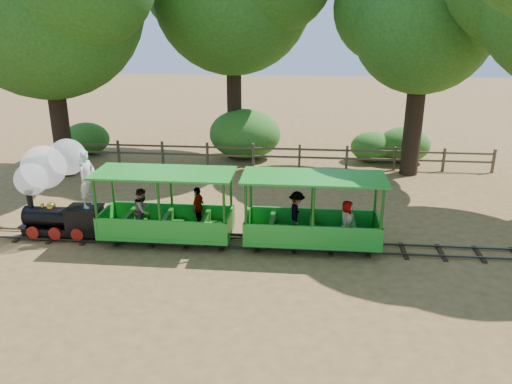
# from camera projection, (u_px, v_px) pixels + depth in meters

# --- Properties ---
(ground) EXTENTS (90.00, 90.00, 0.00)m
(ground) POSITION_uv_depth(u_px,v_px,m) (259.00, 246.00, 14.07)
(ground) COLOR #A37746
(ground) RESTS_ON ground
(track) EXTENTS (22.00, 1.00, 0.10)m
(track) POSITION_uv_depth(u_px,v_px,m) (259.00, 244.00, 14.05)
(track) COLOR #3F3D3A
(track) RESTS_ON ground
(locomotive) EXTENTS (2.59, 1.22, 2.98)m
(locomotive) POSITION_uv_depth(u_px,v_px,m) (54.00, 182.00, 14.13)
(locomotive) COLOR black
(locomotive) RESTS_ON ground
(carriage_front) EXTENTS (3.84, 1.57, 2.00)m
(carriage_front) POSITION_uv_depth(u_px,v_px,m) (166.00, 215.00, 14.04)
(carriage_front) COLOR green
(carriage_front) RESTS_ON track
(carriage_rear) EXTENTS (3.84, 1.57, 2.00)m
(carriage_rear) POSITION_uv_depth(u_px,v_px,m) (312.00, 221.00, 13.67)
(carriage_rear) COLOR green
(carriage_rear) RESTS_ON track
(oak_ne) EXTENTS (6.70, 5.90, 8.63)m
(oak_ne) POSITION_uv_depth(u_px,v_px,m) (423.00, 15.00, 18.64)
(oak_ne) COLOR #2D2116
(oak_ne) RESTS_ON ground
(fence) EXTENTS (18.10, 0.10, 1.00)m
(fence) POSITION_uv_depth(u_px,v_px,m) (276.00, 154.00, 21.40)
(fence) COLOR brown
(fence) RESTS_ON ground
(shrub_west) EXTENTS (2.16, 1.66, 1.50)m
(shrub_west) POSITION_uv_depth(u_px,v_px,m) (87.00, 138.00, 23.40)
(shrub_west) COLOR #2D6B1E
(shrub_west) RESTS_ON ground
(shrub_mid_w) EXTENTS (3.24, 2.50, 2.25)m
(shrub_mid_w) POSITION_uv_depth(u_px,v_px,m) (245.00, 134.00, 22.58)
(shrub_mid_w) COLOR #2D6B1E
(shrub_mid_w) RESTS_ON ground
(shrub_mid_e) EXTENTS (1.93, 1.49, 1.34)m
(shrub_mid_e) POSITION_uv_depth(u_px,v_px,m) (372.00, 147.00, 22.20)
(shrub_mid_e) COLOR #2D6B1E
(shrub_mid_e) RESTS_ON ground
(shrub_east) EXTENTS (2.29, 1.76, 1.58)m
(shrub_east) POSITION_uv_depth(u_px,v_px,m) (404.00, 145.00, 22.03)
(shrub_east) COLOR #2D6B1E
(shrub_east) RESTS_ON ground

